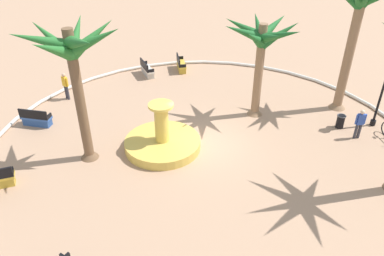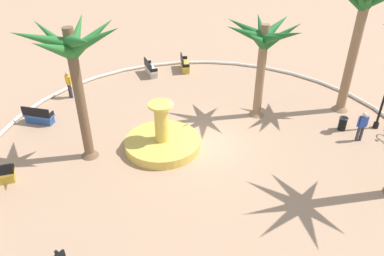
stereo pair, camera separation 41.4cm
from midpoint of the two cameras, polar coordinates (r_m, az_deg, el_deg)
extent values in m
plane|color=tan|center=(18.33, 2.55, -2.54)|extent=(80.00, 80.00, 0.00)
torus|color=silver|center=(18.28, 2.55, -2.28)|extent=(20.92, 20.92, 0.20)
cylinder|color=gold|center=(18.04, -3.84, -2.35)|extent=(3.63, 3.63, 0.45)
cylinder|color=#236093|center=(18.07, -3.84, -2.45)|extent=(3.19, 3.19, 0.34)
cylinder|color=gold|center=(17.43, -3.98, 0.72)|extent=(0.65, 0.65, 1.82)
cylinder|color=#F1C954|center=(16.95, -4.10, 3.52)|extent=(1.16, 1.16, 0.12)
cylinder|color=brown|center=(16.61, -16.02, 4.42)|extent=(0.44, 0.44, 6.08)
cone|color=brown|center=(18.02, -14.71, -3.45)|extent=(0.83, 0.83, 0.50)
cone|color=#28702D|center=(16.34, -19.79, 12.92)|extent=(2.22, 0.80, 1.56)
cone|color=#28702D|center=(15.64, -21.34, 12.54)|extent=(1.78, 2.15, 1.23)
cone|color=#28702D|center=(14.97, -19.66, 11.35)|extent=(1.06, 2.26, 1.53)
cone|color=#28702D|center=(14.62, -16.05, 12.52)|extent=(2.32, 1.21, 1.09)
cone|color=#28702D|center=(15.33, -13.85, 13.02)|extent=(2.15, 1.71, 1.41)
cone|color=#28702D|center=(15.96, -14.16, 13.41)|extent=(1.19, 2.25, 1.56)
cone|color=#28702D|center=(16.51, -16.38, 13.68)|extent=(1.67, 2.12, 1.56)
cylinder|color=#8E6B4C|center=(19.99, 10.99, 8.27)|extent=(0.45, 0.45, 5.06)
cone|color=#8E6B4C|center=(20.99, 10.36, 2.59)|extent=(0.85, 0.85, 0.50)
cone|color=#1E6028|center=(19.52, 8.85, 14.80)|extent=(2.21, 0.85, 1.20)
cone|color=#1E6028|center=(18.93, 8.82, 14.12)|extent=(1.89, 1.93, 1.27)
cone|color=#1E6028|center=(18.47, 10.48, 13.12)|extent=(0.68, 2.12, 1.48)
cone|color=#1E6028|center=(18.40, 12.79, 13.17)|extent=(1.97, 1.85, 1.28)
cone|color=#1E6028|center=(18.79, 14.24, 13.43)|extent=(2.19, 0.76, 1.25)
cone|color=#1E6028|center=(19.56, 14.18, 13.62)|extent=(1.92, 1.79, 1.56)
cone|color=#1E6028|center=(20.04, 13.30, 14.87)|extent=(0.82, 2.21, 1.15)
cone|color=#1E6028|center=(20.14, 11.02, 14.88)|extent=(1.78, 2.00, 1.35)
cylinder|color=#8E6B4C|center=(21.65, 23.80, 10.24)|extent=(0.49, 0.49, 6.63)
cone|color=#8E6B4C|center=(22.84, 22.15, 3.15)|extent=(0.94, 0.94, 0.50)
cone|color=#1E6028|center=(20.09, 25.93, 17.15)|extent=(1.22, 1.94, 1.25)
cube|color=black|center=(17.46, -25.02, -5.65)|extent=(0.41, 0.33, 0.24)
cube|color=black|center=(13.26, -18.55, -18.02)|extent=(0.45, 0.10, 0.24)
cube|color=beige|center=(25.57, -5.79, 9.01)|extent=(1.62, 1.27, 0.12)
cube|color=black|center=(25.41, -6.28, 9.56)|extent=(1.40, 0.91, 0.50)
cube|color=#B6ADA0|center=(25.67, -5.76, 8.49)|extent=(1.49, 1.16, 0.39)
cube|color=black|center=(26.19, -6.29, 9.88)|extent=(0.30, 0.43, 0.24)
cube|color=black|center=(24.85, -5.29, 8.69)|extent=(0.30, 0.43, 0.24)
cube|color=#335BA8|center=(21.35, -21.77, 1.80)|extent=(1.67, 1.09, 0.12)
cube|color=black|center=(21.06, -22.23, 2.22)|extent=(1.50, 0.70, 0.50)
cube|color=#2B4E8F|center=(21.47, -21.63, 1.21)|extent=(1.53, 1.00, 0.39)
cube|color=black|center=(21.70, -23.49, 2.33)|extent=(0.25, 0.45, 0.24)
cube|color=black|center=(20.88, -20.13, 1.91)|extent=(0.25, 0.45, 0.24)
cube|color=gold|center=(26.18, -0.60, 9.74)|extent=(1.46, 1.51, 0.12)
cube|color=black|center=(26.05, -1.07, 10.33)|extent=(1.15, 1.22, 0.50)
cube|color=gold|center=(26.28, -0.60, 9.22)|extent=(1.34, 1.39, 0.39)
cube|color=black|center=(26.82, -0.78, 10.62)|extent=(0.38, 0.37, 0.24)
cube|color=black|center=(25.44, -0.41, 9.39)|extent=(0.38, 0.37, 0.24)
cylinder|color=black|center=(21.88, 26.69, 0.38)|extent=(0.28, 0.28, 0.30)
cylinder|color=black|center=(20.87, 22.47, 0.61)|extent=(0.40, 0.40, 0.70)
torus|color=#4C4C51|center=(20.71, 22.67, 1.43)|extent=(0.46, 0.46, 0.06)
cylinder|color=#33333D|center=(20.30, 24.92, -0.76)|extent=(0.14, 0.14, 0.81)
cylinder|color=#33333D|center=(20.21, 24.47, -0.78)|extent=(0.14, 0.14, 0.81)
cube|color=#2D4CA5|center=(19.93, 25.13, 0.88)|extent=(0.39, 0.37, 0.56)
sphere|color=beige|center=(19.74, 25.39, 1.88)|extent=(0.22, 0.22, 0.22)
cylinder|color=#2D4CA5|center=(20.03, 25.68, 0.90)|extent=(0.09, 0.09, 0.53)
cylinder|color=#2D4CA5|center=(19.82, 24.57, 0.87)|extent=(0.09, 0.09, 0.53)
cylinder|color=#33333D|center=(23.59, -17.69, 5.48)|extent=(0.14, 0.14, 0.86)
cylinder|color=#33333D|center=(23.45, -17.45, 5.36)|extent=(0.14, 0.14, 0.86)
cube|color=yellow|center=(23.22, -17.86, 6.98)|extent=(0.36, 0.23, 0.56)
sphere|color=tan|center=(23.07, -18.02, 7.88)|extent=(0.22, 0.22, 0.22)
cylinder|color=yellow|center=(23.40, -18.15, 7.12)|extent=(0.09, 0.09, 0.53)
cylinder|color=yellow|center=(23.05, -17.56, 6.84)|extent=(0.09, 0.09, 0.53)
camera|label=1|loc=(0.21, -89.33, 0.42)|focal=35.03mm
camera|label=2|loc=(0.21, 90.67, -0.42)|focal=35.03mm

